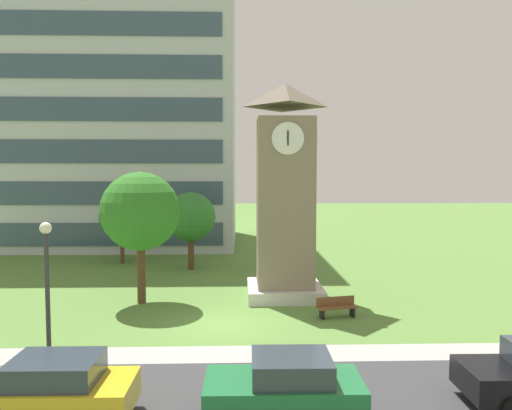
{
  "coord_description": "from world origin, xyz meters",
  "views": [
    {
      "loc": [
        0.63,
        -20.16,
        6.38
      ],
      "look_at": [
        1.44,
        5.45,
        4.66
      ],
      "focal_mm": 34.07,
      "sensor_mm": 36.0,
      "label": 1
    }
  ],
  "objects_px": {
    "park_bench": "(337,307)",
    "parked_car_green": "(285,387)",
    "clock_tower": "(285,202)",
    "street_lamp": "(47,279)",
    "tree_near_tower": "(140,212)",
    "tree_streetside": "(122,218)",
    "parked_car_yellow": "(49,390)",
    "tree_by_building": "(191,217)"
  },
  "relations": [
    {
      "from": "tree_near_tower",
      "to": "parked_car_yellow",
      "type": "relative_size",
      "value": 1.47
    },
    {
      "from": "clock_tower",
      "to": "parked_car_green",
      "type": "relative_size",
      "value": 2.66
    },
    {
      "from": "park_bench",
      "to": "tree_streetside",
      "type": "height_order",
      "value": "tree_streetside"
    },
    {
      "from": "street_lamp",
      "to": "tree_near_tower",
      "type": "relative_size",
      "value": 0.76
    },
    {
      "from": "clock_tower",
      "to": "tree_streetside",
      "type": "distance_m",
      "value": 14.31
    },
    {
      "from": "parked_car_green",
      "to": "tree_near_tower",
      "type": "bearing_deg",
      "value": 117.64
    },
    {
      "from": "tree_by_building",
      "to": "tree_near_tower",
      "type": "bearing_deg",
      "value": -100.92
    },
    {
      "from": "tree_by_building",
      "to": "street_lamp",
      "type": "bearing_deg",
      "value": -99.03
    },
    {
      "from": "tree_near_tower",
      "to": "park_bench",
      "type": "bearing_deg",
      "value": -16.22
    },
    {
      "from": "tree_near_tower",
      "to": "parked_car_green",
      "type": "height_order",
      "value": "tree_near_tower"
    },
    {
      "from": "clock_tower",
      "to": "tree_streetside",
      "type": "relative_size",
      "value": 2.27
    },
    {
      "from": "park_bench",
      "to": "parked_car_yellow",
      "type": "height_order",
      "value": "parked_car_yellow"
    },
    {
      "from": "tree_by_building",
      "to": "park_bench",
      "type": "bearing_deg",
      "value": -55.33
    },
    {
      "from": "street_lamp",
      "to": "tree_near_tower",
      "type": "bearing_deg",
      "value": 82.78
    },
    {
      "from": "clock_tower",
      "to": "tree_by_building",
      "type": "xyz_separation_m",
      "value": [
        -5.53,
        7.18,
        -1.4
      ]
    },
    {
      "from": "tree_by_building",
      "to": "tree_streetside",
      "type": "height_order",
      "value": "tree_by_building"
    },
    {
      "from": "park_bench",
      "to": "tree_streetside",
      "type": "distance_m",
      "value": 18.39
    },
    {
      "from": "park_bench",
      "to": "parked_car_green",
      "type": "relative_size",
      "value": 0.46
    },
    {
      "from": "park_bench",
      "to": "tree_streetside",
      "type": "bearing_deg",
      "value": 133.69
    },
    {
      "from": "tree_streetside",
      "to": "parked_car_yellow",
      "type": "xyz_separation_m",
      "value": [
        3.47,
        -21.93,
        -2.34
      ]
    },
    {
      "from": "tree_by_building",
      "to": "parked_car_green",
      "type": "bearing_deg",
      "value": -77.33
    },
    {
      "from": "street_lamp",
      "to": "tree_by_building",
      "type": "distance_m",
      "value": 17.07
    },
    {
      "from": "park_bench",
      "to": "tree_near_tower",
      "type": "height_order",
      "value": "tree_near_tower"
    },
    {
      "from": "street_lamp",
      "to": "parked_car_yellow",
      "type": "bearing_deg",
      "value": -68.57
    },
    {
      "from": "clock_tower",
      "to": "tree_streetside",
      "type": "height_order",
      "value": "clock_tower"
    },
    {
      "from": "street_lamp",
      "to": "tree_streetside",
      "type": "xyz_separation_m",
      "value": [
        -2.38,
        19.16,
        0.11
      ]
    },
    {
      "from": "tree_streetside",
      "to": "parked_car_green",
      "type": "relative_size",
      "value": 1.17
    },
    {
      "from": "park_bench",
      "to": "tree_near_tower",
      "type": "relative_size",
      "value": 0.29
    },
    {
      "from": "clock_tower",
      "to": "tree_by_building",
      "type": "bearing_deg",
      "value": 127.62
    },
    {
      "from": "tree_by_building",
      "to": "parked_car_green",
      "type": "relative_size",
      "value": 1.25
    },
    {
      "from": "clock_tower",
      "to": "tree_near_tower",
      "type": "relative_size",
      "value": 1.69
    },
    {
      "from": "park_bench",
      "to": "parked_car_yellow",
      "type": "bearing_deg",
      "value": -136.04
    },
    {
      "from": "clock_tower",
      "to": "parked_car_green",
      "type": "xyz_separation_m",
      "value": [
        -1.11,
        -12.49,
        -4.0
      ]
    },
    {
      "from": "park_bench",
      "to": "tree_near_tower",
      "type": "xyz_separation_m",
      "value": [
        -9.09,
        2.64,
        4.02
      ]
    },
    {
      "from": "parked_car_yellow",
      "to": "tree_near_tower",
      "type": "bearing_deg",
      "value": 89.94
    },
    {
      "from": "tree_streetside",
      "to": "parked_car_yellow",
      "type": "distance_m",
      "value": 22.32
    },
    {
      "from": "street_lamp",
      "to": "tree_near_tower",
      "type": "distance_m",
      "value": 8.83
    },
    {
      "from": "street_lamp",
      "to": "parked_car_yellow",
      "type": "relative_size",
      "value": 1.12
    },
    {
      "from": "clock_tower",
      "to": "street_lamp",
      "type": "bearing_deg",
      "value": -130.29
    },
    {
      "from": "parked_car_yellow",
      "to": "parked_car_green",
      "type": "xyz_separation_m",
      "value": [
        6.01,
        -0.05,
        -0.0
      ]
    },
    {
      "from": "clock_tower",
      "to": "street_lamp",
      "type": "distance_m",
      "value": 12.82
    },
    {
      "from": "parked_car_yellow",
      "to": "parked_car_green",
      "type": "relative_size",
      "value": 1.07
    }
  ]
}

